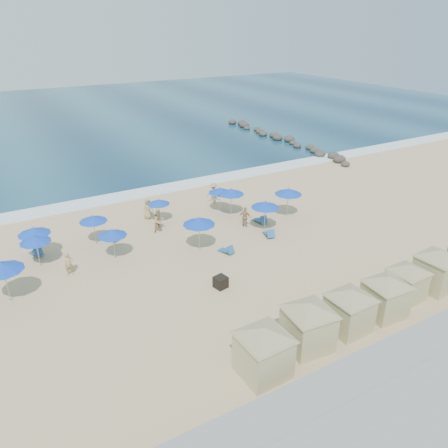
{
  "coord_description": "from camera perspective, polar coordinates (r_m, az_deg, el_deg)",
  "views": [
    {
      "loc": [
        -12.52,
        -22.61,
        15.14
      ],
      "look_at": [
        2.23,
        3.0,
        1.32
      ],
      "focal_mm": 35.0,
      "sensor_mm": 36.0,
      "label": 1
    }
  ],
  "objects": [
    {
      "name": "umbrella_10",
      "position": [
        36.64,
        8.41,
        4.24
      ],
      "size": [
        2.31,
        2.31,
        2.62
      ],
      "color": "#A5A8AD",
      "rests_on": "ground"
    },
    {
      "name": "ocean",
      "position": [
        80.05,
        -20.91,
        12.59
      ],
      "size": [
        160.0,
        80.0,
        0.06
      ],
      "primitive_type": "cube",
      "color": "#0D304C",
      "rests_on": "ground"
    },
    {
      "name": "cabana_4",
      "position": [
        27.95,
        22.84,
        -6.45
      ],
      "size": [
        4.05,
        4.05,
        2.54
      ],
      "color": "tan",
      "rests_on": "ground"
    },
    {
      "name": "umbrella_2",
      "position": [
        32.32,
        -23.59,
        -0.83
      ],
      "size": [
        2.2,
        2.2,
        2.5
      ],
      "color": "#A5A8AD",
      "rests_on": "ground"
    },
    {
      "name": "umbrella_6",
      "position": [
        35.76,
        -8.54,
        2.89
      ],
      "size": [
        1.83,
        1.83,
        2.09
      ],
      "color": "#A5A8AD",
      "rests_on": "ground"
    },
    {
      "name": "ground",
      "position": [
        29.95,
        -0.83,
        -5.3
      ],
      "size": [
        160.0,
        160.0,
        0.0
      ],
      "primitive_type": "plane",
      "color": "tan",
      "rests_on": "ground"
    },
    {
      "name": "beachgoer_4",
      "position": [
        36.94,
        -9.91,
        2.0
      ],
      "size": [
        0.9,
        0.61,
        1.79
      ],
      "primitive_type": "imported",
      "rotation": [
        0.0,
        0.0,
        0.05
      ],
      "color": "tan",
      "rests_on": "ground"
    },
    {
      "name": "trash_bin",
      "position": [
        27.37,
        -0.44,
        -7.6
      ],
      "size": [
        0.87,
        0.87,
        0.74
      ],
      "primitive_type": "cube",
      "rotation": [
        0.0,
        0.0,
        0.2
      ],
      "color": "black",
      "rests_on": "ground"
    },
    {
      "name": "beach_chair_1",
      "position": [
        33.64,
        -23.28,
        -3.43
      ],
      "size": [
        0.92,
        1.41,
        0.71
      ],
      "color": "#27588F",
      "rests_on": "ground"
    },
    {
      "name": "umbrella_7",
      "position": [
        33.89,
        5.43,
        2.55
      ],
      "size": [
        2.26,
        2.26,
        2.57
      ],
      "color": "#A5A8AD",
      "rests_on": "ground"
    },
    {
      "name": "beachgoer_0",
      "position": [
        30.17,
        -19.61,
        -4.94
      ],
      "size": [
        0.63,
        0.47,
        1.58
      ],
      "primitive_type": "imported",
      "rotation": [
        0.0,
        0.0,
        0.17
      ],
      "color": "tan",
      "rests_on": "ground"
    },
    {
      "name": "cabana_3",
      "position": [
        26.0,
        20.43,
        -8.19
      ],
      "size": [
        4.35,
        4.35,
        2.74
      ],
      "color": "tan",
      "rests_on": "ground"
    },
    {
      "name": "surf_line",
      "position": [
        42.86,
        -11.01,
        3.96
      ],
      "size": [
        160.0,
        2.5,
        0.08
      ],
      "primitive_type": "cube",
      "color": "white",
      "rests_on": "ground"
    },
    {
      "name": "beach_chair_4",
      "position": [
        33.73,
        5.93,
        -1.26
      ],
      "size": [
        0.94,
        1.46,
        0.74
      ],
      "color": "#27588F",
      "rests_on": "ground"
    },
    {
      "name": "rock_jetty",
      "position": [
        61.72,
        7.53,
        11.0
      ],
      "size": [
        2.56,
        26.66,
        0.96
      ],
      "color": "#2D2926",
      "rests_on": "ground"
    },
    {
      "name": "umbrella_0",
      "position": [
        31.42,
        -23.47,
        -1.82
      ],
      "size": [
        2.06,
        2.06,
        2.34
      ],
      "color": "#A5A8AD",
      "rests_on": "ground"
    },
    {
      "name": "umbrella_3",
      "position": [
        30.72,
        -14.4,
        -1.12
      ],
      "size": [
        2.02,
        2.02,
        2.29
      ],
      "color": "#A5A8AD",
      "rests_on": "ground"
    },
    {
      "name": "beach_chair_3",
      "position": [
        31.22,
        0.44,
        -3.44
      ],
      "size": [
        0.88,
        1.35,
        0.69
      ],
      "color": "#27588F",
      "rests_on": "ground"
    },
    {
      "name": "beach_chair_2",
      "position": [
        34.0,
        -14.5,
        -1.75
      ],
      "size": [
        1.08,
        1.47,
        0.74
      ],
      "color": "#27588F",
      "rests_on": "ground"
    },
    {
      "name": "beachgoer_2",
      "position": [
        34.96,
        2.77,
        0.9
      ],
      "size": [
        0.95,
        1.03,
        1.69
      ],
      "primitive_type": "imported",
      "rotation": [
        0.0,
        0.0,
        2.26
      ],
      "color": "tan",
      "rests_on": "ground"
    },
    {
      "name": "umbrella_4",
      "position": [
        33.17,
        -16.75,
        0.69
      ],
      "size": [
        2.07,
        2.07,
        2.36
      ],
      "color": "#A5A8AD",
      "rests_on": "ground"
    },
    {
      "name": "cabana_5",
      "position": [
        29.7,
        26.15,
        -4.74
      ],
      "size": [
        4.6,
        4.6,
        2.89
      ],
      "color": "tan",
      "rests_on": "ground"
    },
    {
      "name": "umbrella_8",
      "position": [
        37.3,
        -0.53,
        4.44
      ],
      "size": [
        2.02,
        2.02,
        2.3
      ],
      "color": "#A5A8AD",
      "rests_on": "ground"
    },
    {
      "name": "umbrella_1",
      "position": [
        28.13,
        -26.98,
        -4.96
      ],
      "size": [
        2.39,
        2.39,
        2.72
      ],
      "color": "#A5A8AD",
      "rests_on": "ground"
    },
    {
      "name": "cabana_0",
      "position": [
        20.78,
        5.21,
        -15.48
      ],
      "size": [
        4.64,
        4.64,
        2.91
      ],
      "color": "tan",
      "rests_on": "ground"
    },
    {
      "name": "umbrella_5",
      "position": [
        30.76,
        -3.29,
        0.37
      ],
      "size": [
        2.34,
        2.34,
        2.66
      ],
      "color": "#A5A8AD",
      "rests_on": "ground"
    },
    {
      "name": "beach_chair_5",
      "position": [
        35.95,
        4.86,
        0.53
      ],
      "size": [
        0.68,
        1.4,
        0.76
      ],
      "color": "#27588F",
      "rests_on": "ground"
    },
    {
      "name": "beachgoer_1",
      "position": [
        34.43,
        -8.49,
        0.4
      ],
      "size": [
        1.01,
        0.85,
        1.86
      ],
      "primitive_type": "imported",
      "rotation": [
        0.0,
        0.0,
        0.17
      ],
      "color": "tan",
      "rests_on": "ground"
    },
    {
      "name": "cabana_2",
      "position": [
        24.26,
        16.11,
        -10.08
      ],
      "size": [
        4.38,
        4.38,
        2.75
      ],
      "color": "tan",
      "rests_on": "ground"
    },
    {
      "name": "umbrella_9",
      "position": [
        36.52,
        0.95,
        4.26
      ],
      "size": [
        2.2,
        2.2,
        2.5
      ],
      "color": "#A5A8AD",
      "rests_on": "ground"
    },
    {
      "name": "seawall",
      "position": [
        21.2,
        18.4,
        -19.66
      ],
      "size": [
        160.0,
        6.1,
        1.22
      ],
      "color": "gray",
      "rests_on": "ground"
    },
    {
      "name": "beachgoer_3",
      "position": [
        39.64,
        -1.39,
        4.08
      ],
      "size": [
        1.35,
        0.96,
        1.89
      ],
      "primitive_type": "imported",
      "rotation": [
        0.0,
        0.0,
        2.92
      ],
      "color": "tan",
      "rests_on": "ground"
    },
    {
      "name": "cabana_1",
      "position": [
        22.57,
        11.01,
        -12.13
      ],
      "size": [
        4.63,
        4.63,
        2.92
      ],
      "color": "tan",
      "rests_on": "ground"
    }
  ]
}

